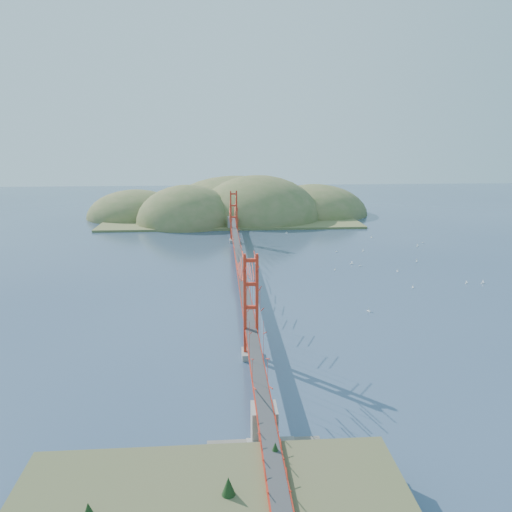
{
  "coord_description": "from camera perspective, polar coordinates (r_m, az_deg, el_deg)",
  "views": [
    {
      "loc": [
        -3.2,
        -80.59,
        23.89
      ],
      "look_at": [
        2.77,
        0.0,
        4.08
      ],
      "focal_mm": 35.0,
      "sensor_mm": 36.0,
      "label": 1
    }
  ],
  "objects": [
    {
      "name": "fort",
      "position": [
        40.35,
        1.78,
        -21.38
      ],
      "size": [
        3.7,
        2.3,
        1.75
      ],
      "color": "maroon",
      "rests_on": "ground"
    },
    {
      "name": "sailboat_17",
      "position": [
        118.55,
        18.54,
        1.49
      ],
      "size": [
        0.51,
        0.51,
        0.57
      ],
      "color": "white",
      "rests_on": "ground"
    },
    {
      "name": "sailboat_9",
      "position": [
        100.7,
        17.88,
        -0.54
      ],
      "size": [
        0.67,
        0.67,
        0.73
      ],
      "color": "white",
      "rests_on": "ground"
    },
    {
      "name": "sailboat_extra_0",
      "position": [
        89.0,
        22.91,
        -2.83
      ],
      "size": [
        0.51,
        0.51,
        0.57
      ],
      "color": "white",
      "rests_on": "ground"
    },
    {
      "name": "sailboat_13",
      "position": [
        90.06,
        24.5,
        -2.79
      ],
      "size": [
        0.57,
        0.5,
        0.66
      ],
      "color": "white",
      "rests_on": "ground"
    },
    {
      "name": "sailboat_12",
      "position": [
        123.72,
        3.52,
        2.68
      ],
      "size": [
        0.53,
        0.44,
        0.62
      ],
      "color": "white",
      "rests_on": "ground"
    },
    {
      "name": "sailboat_0",
      "position": [
        83.67,
        17.49,
        -3.38
      ],
      "size": [
        0.49,
        0.53,
        0.6
      ],
      "color": "white",
      "rests_on": "ground"
    },
    {
      "name": "sailboat_16",
      "position": [
        94.56,
        11.8,
        -1.07
      ],
      "size": [
        0.54,
        0.54,
        0.6
      ],
      "color": "white",
      "rests_on": "ground"
    },
    {
      "name": "sailboat_3",
      "position": [
        95.87,
        10.89,
        -0.82
      ],
      "size": [
        0.64,
        0.62,
        0.72
      ],
      "color": "white",
      "rests_on": "ground"
    },
    {
      "name": "bridge",
      "position": [
        82.58,
        -1.93,
        1.97
      ],
      "size": [
        2.2,
        94.4,
        12.0
      ],
      "color": "gray",
      "rests_on": "ground"
    },
    {
      "name": "sailboat_8",
      "position": [
        114.36,
        17.97,
        1.11
      ],
      "size": [
        0.68,
        0.68,
        0.72
      ],
      "color": "white",
      "rests_on": "ground"
    },
    {
      "name": "sailboat_4",
      "position": [
        106.6,
        12.12,
        0.59
      ],
      "size": [
        0.61,
        0.61,
        0.64
      ],
      "color": "white",
      "rests_on": "ground"
    },
    {
      "name": "sailboat_7",
      "position": [
        105.07,
        9.2,
        0.53
      ],
      "size": [
        0.53,
        0.53,
        0.56
      ],
      "color": "white",
      "rests_on": "ground"
    },
    {
      "name": "far_headlands",
      "position": [
        151.11,
        -2.14,
        4.67
      ],
      "size": [
        84.0,
        58.0,
        25.0
      ],
      "color": "olive",
      "rests_on": "ground"
    },
    {
      "name": "promontory",
      "position": [
        40.07,
        1.27,
        -22.63
      ],
      "size": [
        9.0,
        6.0,
        0.24
      ],
      "primitive_type": "cube",
      "color": "#59544C",
      "rests_on": "ground"
    },
    {
      "name": "ground",
      "position": [
        84.12,
        -1.88,
        -2.74
      ],
      "size": [
        320.0,
        320.0,
        0.0
      ],
      "primitive_type": "plane",
      "color": "navy",
      "rests_on": "ground"
    },
    {
      "name": "approach_viaduct",
      "position": [
        35.9,
        1.86,
        -22.72
      ],
      "size": [
        1.4,
        12.0,
        3.38
      ],
      "color": "red",
      "rests_on": "ground"
    },
    {
      "name": "sailboat_10",
      "position": [
        71.04,
        12.76,
        -6.1
      ],
      "size": [
        0.69,
        0.69,
        0.74
      ],
      "color": "white",
      "rests_on": "ground"
    },
    {
      "name": "sailboat_1",
      "position": [
        92.6,
        15.87,
        -1.63
      ],
      "size": [
        0.54,
        0.54,
        0.6
      ],
      "color": "white",
      "rests_on": "ground"
    },
    {
      "name": "sailboat_14",
      "position": [
        90.97,
        9.0,
        -1.54
      ],
      "size": [
        0.52,
        0.52,
        0.59
      ],
      "color": "white",
      "rests_on": "ground"
    },
    {
      "name": "sailboat_15",
      "position": [
        121.43,
        13.1,
        2.14
      ],
      "size": [
        0.66,
        0.66,
        0.74
      ],
      "color": "white",
      "rests_on": "ground"
    }
  ]
}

